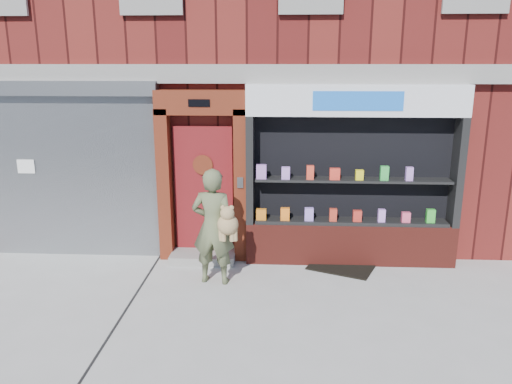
{
  "coord_description": "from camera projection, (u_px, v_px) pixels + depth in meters",
  "views": [
    {
      "loc": [
        0.58,
        -6.29,
        3.32
      ],
      "look_at": [
        0.2,
        1.0,
        1.43
      ],
      "focal_mm": 35.0,
      "sensor_mm": 36.0,
      "label": 1
    }
  ],
  "objects": [
    {
      "name": "ground",
      "position": [
        238.0,
        309.0,
        6.94
      ],
      "size": [
        80.0,
        80.0,
        0.0
      ],
      "primitive_type": "plane",
      "color": "#9E9E99",
      "rests_on": "ground"
    },
    {
      "name": "building",
      "position": [
        259.0,
        33.0,
        11.73
      ],
      "size": [
        12.0,
        8.16,
        8.0
      ],
      "color": "#4F1312",
      "rests_on": "ground"
    },
    {
      "name": "doormat",
      "position": [
        341.0,
        267.0,
        8.35
      ],
      "size": [
        1.22,
        1.06,
        0.03
      ],
      "primitive_type": "cube",
      "rotation": [
        0.0,
        0.0,
        -0.41
      ],
      "color": "black",
      "rests_on": "ground"
    },
    {
      "name": "red_door_bay",
      "position": [
        203.0,
        177.0,
        8.41
      ],
      "size": [
        1.52,
        0.58,
        2.9
      ],
      "color": "#612010",
      "rests_on": "ground"
    },
    {
      "name": "pharmacy_bay",
      "position": [
        352.0,
        184.0,
        8.26
      ],
      "size": [
        3.5,
        0.41,
        3.0
      ],
      "color": "maroon",
      "rests_on": "ground"
    },
    {
      "name": "shutter_bay",
      "position": [
        72.0,
        160.0,
        8.52
      ],
      "size": [
        3.1,
        0.3,
        3.04
      ],
      "color": "gray",
      "rests_on": "ground"
    },
    {
      "name": "woman",
      "position": [
        214.0,
        226.0,
        7.58
      ],
      "size": [
        0.75,
        0.53,
        1.81
      ],
      "color": "#5A6240",
      "rests_on": "ground"
    }
  ]
}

